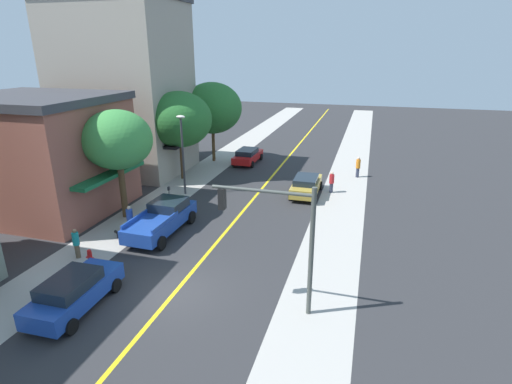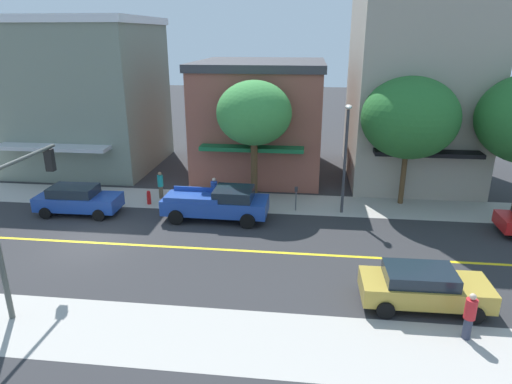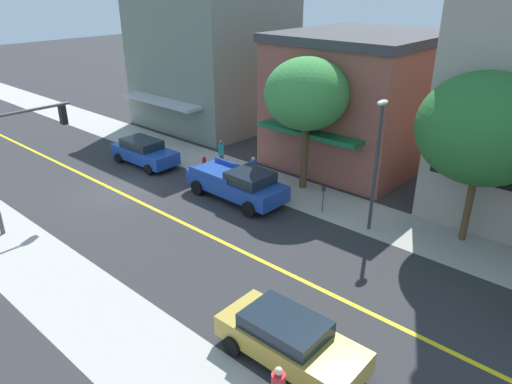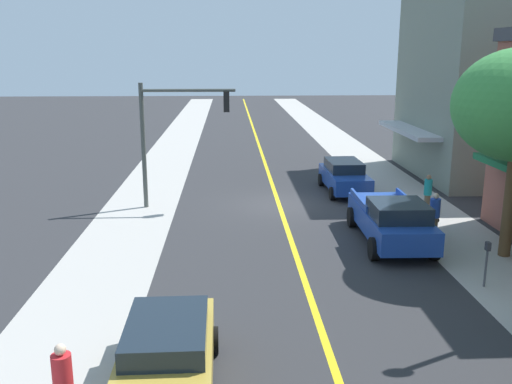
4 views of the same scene
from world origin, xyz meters
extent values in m
plane|color=#2D2D30|center=(0.00, 0.00, 0.00)|extent=(140.00, 140.00, 0.00)
cube|color=#ADA8A0|center=(-6.41, 0.00, 0.00)|extent=(3.36, 126.00, 0.01)
cube|color=#ADA8A0|center=(6.41, 0.00, 0.00)|extent=(3.36, 126.00, 0.01)
cube|color=yellow|center=(0.00, 0.00, 0.00)|extent=(0.20, 126.00, 0.00)
cube|color=gray|center=(-13.16, -5.99, 5.09)|extent=(9.35, 9.85, 10.19)
cube|color=silver|center=(-13.16, -5.99, 10.44)|extent=(9.65, 10.15, 0.50)
cube|color=#B7BABF|center=(-7.82, -5.99, 2.64)|extent=(1.32, 7.49, 0.24)
cube|color=#935142|center=(-13.16, 6.94, 3.66)|extent=(9.54, 8.37, 7.32)
cube|color=#38383D|center=(-13.16, 6.94, 7.57)|extent=(9.84, 8.67, 0.50)
cube|color=#196638|center=(-7.87, 6.94, 2.93)|extent=(1.04, 6.36, 0.24)
cube|color=#A39989|center=(-13.16, 17.21, 7.15)|extent=(10.21, 7.94, 14.30)
cube|color=black|center=(-7.48, 17.21, 3.04)|extent=(1.14, 6.03, 0.24)
cylinder|color=brown|center=(-7.25, 7.18, 1.78)|extent=(0.40, 0.40, 3.57)
ellipsoid|color=#3D8E42|center=(-7.25, 7.18, 5.21)|extent=(4.39, 4.39, 3.73)
cylinder|color=brown|center=(-7.31, 15.95, 1.54)|extent=(0.30, 0.30, 3.08)
ellipsoid|color=#286B2D|center=(-7.31, 15.95, 5.10)|extent=(5.39, 5.39, 4.58)
cylinder|color=red|center=(-5.40, 1.13, 0.33)|extent=(0.24, 0.24, 0.66)
sphere|color=red|center=(-5.40, 1.13, 0.73)|extent=(0.22, 0.22, 0.22)
cylinder|color=red|center=(-5.57, 1.13, 0.36)|extent=(0.10, 0.10, 0.10)
cylinder|color=red|center=(-5.23, 1.13, 0.36)|extent=(0.10, 0.10, 0.10)
cylinder|color=#4C4C51|center=(-5.36, 9.79, 0.58)|extent=(0.07, 0.07, 1.16)
cube|color=#2D2D33|center=(-5.36, 9.79, 1.29)|extent=(0.12, 0.18, 0.26)
cylinder|color=#474C47|center=(4.06, 0.14, 5.28)|extent=(4.14, 0.14, 0.14)
cube|color=black|center=(2.39, 0.14, 4.78)|extent=(0.26, 0.32, 0.90)
sphere|color=red|center=(2.39, 0.14, 5.08)|extent=(0.20, 0.20, 0.20)
sphere|color=yellow|center=(2.39, 0.14, 4.78)|extent=(0.20, 0.20, 0.20)
sphere|color=green|center=(2.39, 0.14, 4.48)|extent=(0.20, 0.20, 0.20)
cylinder|color=#38383D|center=(-5.39, 12.38, 2.89)|extent=(0.16, 0.16, 5.78)
ellipsoid|color=silver|center=(-5.39, 12.38, 5.93)|extent=(0.70, 0.36, 0.24)
cylinder|color=black|center=(-4.30, 20.78, 0.32)|extent=(0.23, 0.64, 0.64)
cube|color=#1E429E|center=(-3.51, -2.22, 0.70)|extent=(1.91, 4.60, 0.76)
cube|color=#19232D|center=(-3.51, -2.45, 1.34)|extent=(1.65, 2.49, 0.51)
cylinder|color=black|center=(-4.46, -0.74, 0.32)|extent=(0.23, 0.64, 0.64)
cylinder|color=black|center=(-2.63, -0.70, 0.32)|extent=(0.23, 0.64, 0.64)
cylinder|color=black|center=(-4.40, -3.75, 0.32)|extent=(0.23, 0.64, 0.64)
cylinder|color=black|center=(-2.57, -3.71, 0.32)|extent=(0.23, 0.64, 0.64)
cube|color=#B29338|center=(3.63, 14.79, 0.68)|extent=(1.94, 4.62, 0.71)
cube|color=#19232D|center=(3.63, 14.56, 1.26)|extent=(1.69, 2.50, 0.45)
cylinder|color=black|center=(2.66, 16.29, 0.32)|extent=(0.23, 0.64, 0.64)
cylinder|color=black|center=(4.54, 16.32, 0.32)|extent=(0.23, 0.64, 0.64)
cylinder|color=black|center=(2.71, 13.26, 0.32)|extent=(0.23, 0.64, 0.64)
cylinder|color=black|center=(4.59, 13.29, 0.32)|extent=(0.23, 0.64, 0.64)
cube|color=#1E429E|center=(-3.65, 5.51, 0.80)|extent=(2.16, 5.66, 0.81)
cube|color=#19232D|center=(-3.63, 6.52, 1.50)|extent=(1.93, 2.06, 0.58)
cube|color=#1E429E|center=(-4.62, 4.40, 1.33)|extent=(0.15, 2.93, 0.24)
cube|color=#1E429E|center=(-2.73, 4.37, 1.33)|extent=(0.15, 2.93, 0.24)
cylinder|color=black|center=(-4.64, 7.44, 0.40)|extent=(0.29, 0.81, 0.80)
cylinder|color=black|center=(-2.59, 7.40, 0.40)|extent=(0.29, 0.81, 0.80)
cylinder|color=black|center=(-4.71, 3.62, 0.40)|extent=(0.29, 0.81, 0.80)
cylinder|color=black|center=(-2.66, 3.58, 0.40)|extent=(0.29, 0.81, 0.80)
cylinder|color=brown|center=(-6.47, 1.52, 0.38)|extent=(0.26, 0.26, 0.76)
cylinder|color=teal|center=(-6.47, 1.52, 1.11)|extent=(0.34, 0.34, 0.70)
sphere|color=#936B4C|center=(-6.47, 1.52, 1.57)|extent=(0.22, 0.22, 0.22)
cylinder|color=#33384C|center=(5.43, 15.78, 0.38)|extent=(0.28, 0.28, 0.77)
cylinder|color=red|center=(5.43, 15.78, 1.12)|extent=(0.37, 0.37, 0.70)
sphere|color=beige|center=(5.43, 15.78, 1.58)|extent=(0.22, 0.22, 0.22)
cylinder|color=brown|center=(-5.49, 5.06, 0.40)|extent=(0.29, 0.29, 0.79)
cylinder|color=#284CB2|center=(-5.49, 5.06, 1.15)|extent=(0.39, 0.39, 0.72)
sphere|color=beige|center=(-5.49, 5.06, 1.63)|extent=(0.22, 0.22, 0.22)
ellipsoid|color=black|center=(-5.67, 4.19, 0.33)|extent=(0.54, 0.27, 0.23)
sphere|color=black|center=(-5.96, 4.17, 0.40)|extent=(0.19, 0.19, 0.19)
cylinder|color=black|center=(-5.85, 4.18, 0.11)|extent=(0.08, 0.08, 0.21)
cylinder|color=black|center=(-5.48, 4.20, 0.11)|extent=(0.08, 0.08, 0.21)
camera|label=1|loc=(7.94, -14.18, 10.50)|focal=28.13mm
camera|label=2|loc=(18.59, 10.33, 9.50)|focal=31.52mm
camera|label=3|loc=(12.52, 21.35, 10.59)|focal=33.20mm
camera|label=4|loc=(2.29, 25.21, 6.84)|focal=39.36mm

